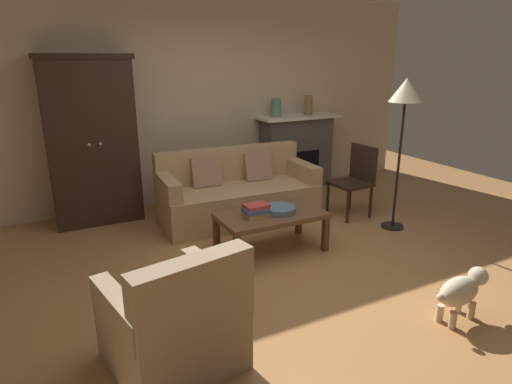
# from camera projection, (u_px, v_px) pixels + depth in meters

# --- Properties ---
(ground_plane) EXTENTS (9.60, 9.60, 0.00)m
(ground_plane) POSITION_uv_depth(u_px,v_px,m) (286.00, 269.00, 4.17)
(ground_plane) COLOR #B27A47
(back_wall) EXTENTS (7.20, 0.10, 2.80)m
(back_wall) POSITION_uv_depth(u_px,v_px,m) (192.00, 99.00, 5.91)
(back_wall) COLOR beige
(back_wall) RESTS_ON ground
(fireplace) EXTENTS (1.26, 0.48, 1.12)m
(fireplace) POSITION_uv_depth(u_px,v_px,m) (296.00, 151.00, 6.63)
(fireplace) COLOR #4C4947
(fireplace) RESTS_ON ground
(armoire) EXTENTS (1.06, 0.57, 2.00)m
(armoire) POSITION_uv_depth(u_px,v_px,m) (91.00, 141.00, 5.14)
(armoire) COLOR black
(armoire) RESTS_ON ground
(couch) EXTENTS (1.96, 0.94, 0.86)m
(couch) POSITION_uv_depth(u_px,v_px,m) (237.00, 194.00, 5.39)
(couch) COLOR tan
(couch) RESTS_ON ground
(coffee_table) EXTENTS (1.10, 0.60, 0.42)m
(coffee_table) POSITION_uv_depth(u_px,v_px,m) (271.00, 218.00, 4.46)
(coffee_table) COLOR brown
(coffee_table) RESTS_ON ground
(fruit_bowl) EXTENTS (0.34, 0.34, 0.06)m
(fruit_bowl) POSITION_uv_depth(u_px,v_px,m) (279.00, 209.00, 4.47)
(fruit_bowl) COLOR slate
(fruit_bowl) RESTS_ON coffee_table
(book_stack) EXTENTS (0.26, 0.18, 0.13)m
(book_stack) POSITION_uv_depth(u_px,v_px,m) (256.00, 210.00, 4.34)
(book_stack) COLOR gold
(book_stack) RESTS_ON coffee_table
(mantel_vase_jade) EXTENTS (0.14, 0.14, 0.26)m
(mantel_vase_jade) POSITION_uv_depth(u_px,v_px,m) (276.00, 108.00, 6.24)
(mantel_vase_jade) COLOR slate
(mantel_vase_jade) RESTS_ON fireplace
(mantel_vase_bronze) EXTENTS (0.12, 0.12, 0.29)m
(mantel_vase_bronze) POSITION_uv_depth(u_px,v_px,m) (308.00, 105.00, 6.48)
(mantel_vase_bronze) COLOR olive
(mantel_vase_bronze) RESTS_ON fireplace
(armchair_near_left) EXTENTS (0.90, 0.90, 0.88)m
(armchair_near_left) POSITION_uv_depth(u_px,v_px,m) (176.00, 325.00, 2.77)
(armchair_near_left) COLOR #997F60
(armchair_near_left) RESTS_ON ground
(side_chair_wooden) EXTENTS (0.46, 0.46, 0.90)m
(side_chair_wooden) POSITION_uv_depth(u_px,v_px,m) (356.00, 176.00, 5.46)
(side_chair_wooden) COLOR black
(side_chair_wooden) RESTS_ON ground
(floor_lamp) EXTENTS (0.36, 0.36, 1.74)m
(floor_lamp) POSITION_uv_depth(u_px,v_px,m) (405.00, 100.00, 4.74)
(floor_lamp) COLOR black
(floor_lamp) RESTS_ON ground
(dog) EXTENTS (0.57, 0.24, 0.39)m
(dog) POSITION_uv_depth(u_px,v_px,m) (461.00, 291.00, 3.31)
(dog) COLOR beige
(dog) RESTS_ON ground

